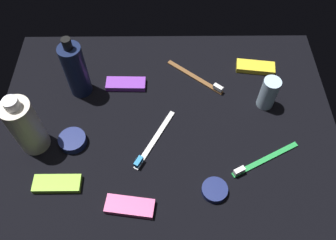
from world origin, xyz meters
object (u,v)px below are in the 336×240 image
object	(u,v)px
toothbrush_white	(154,142)
toothbrush_green	(263,161)
snack_bar_purple	(127,84)
lotion_bottle	(77,70)
bodywash_bottle	(27,126)
snack_bar_pink	(132,206)
cream_tin_right	(216,190)
snack_bar_yellow	(257,67)
cream_tin_left	(74,140)
snack_bar_lime	(59,184)
toothbrush_brown	(199,78)
deodorant_stick	(270,93)

from	to	relation	value
toothbrush_white	toothbrush_green	size ratio (longest dim) A/B	0.98
toothbrush_green	snack_bar_purple	distance (cm)	39.86
lotion_bottle	toothbrush_green	distance (cm)	49.77
lotion_bottle	toothbrush_white	distance (cm)	26.18
bodywash_bottle	snack_bar_pink	xyz separation A→B (cm)	(-23.26, 16.00, -7.00)
snack_bar_purple	cream_tin_right	xyz separation A→B (cm)	(-21.14, 30.04, 0.06)
snack_bar_yellow	cream_tin_left	xyz separation A→B (cm)	(46.95, 23.12, 0.27)
bodywash_bottle	cream_tin_right	size ratio (longest dim) A/B	2.99
toothbrush_green	cream_tin_right	bearing A→B (deg)	31.88
toothbrush_green	snack_bar_lime	world-z (taller)	toothbrush_green
toothbrush_white	snack_bar_lime	bearing A→B (deg)	26.73
snack_bar_pink	snack_bar_lime	size ratio (longest dim) A/B	1.00
lotion_bottle	toothbrush_brown	xyz separation A→B (cm)	(-30.96, -3.28, -7.25)
deodorant_stick	snack_bar_pink	world-z (taller)	deodorant_stick
bodywash_bottle	toothbrush_white	size ratio (longest dim) A/B	1.05
toothbrush_green	snack_bar_pink	bearing A→B (deg)	19.64
deodorant_stick	snack_bar_purple	size ratio (longest dim) A/B	0.86
snack_bar_yellow	cream_tin_right	size ratio (longest dim) A/B	1.82
lotion_bottle	snack_bar_pink	bearing A→B (deg)	114.13
lotion_bottle	snack_bar_purple	xyz separation A→B (cm)	(-11.61, -1.28, -7.11)
snack_bar_yellow	snack_bar_purple	distance (cm)	35.84
deodorant_stick	toothbrush_white	world-z (taller)	deodorant_stick
cream_tin_left	snack_bar_lime	bearing A→B (deg)	80.14
lotion_bottle	toothbrush_white	bearing A→B (deg)	139.13
bodywash_bottle	snack_bar_yellow	xyz separation A→B (cm)	(-55.80, -23.23, -7.00)
toothbrush_brown	snack_bar_lime	world-z (taller)	toothbrush_brown
snack_bar_pink	cream_tin_left	xyz separation A→B (cm)	(14.40, -16.11, 0.27)
deodorant_stick	toothbrush_white	distance (cm)	31.08
snack_bar_purple	cream_tin_right	size ratio (longest dim) A/B	1.82
lotion_bottle	snack_bar_pink	distance (cm)	36.03
bodywash_bottle	snack_bar_pink	size ratio (longest dim) A/B	1.65
deodorant_stick	snack_bar_lime	xyz separation A→B (cm)	(49.50, 21.98, -3.74)
bodywash_bottle	toothbrush_green	distance (cm)	53.81
lotion_bottle	cream_tin_right	bearing A→B (deg)	138.72
bodywash_bottle	snack_bar_purple	bearing A→B (deg)	-139.38
toothbrush_white	cream_tin_right	distance (cm)	18.42
snack_bar_lime	toothbrush_brown	bearing A→B (deg)	-137.05
toothbrush_green	snack_bar_yellow	distance (cm)	28.73
toothbrush_white	toothbrush_brown	bearing A→B (deg)	-121.15
deodorant_stick	lotion_bottle	bearing A→B (deg)	-5.99
snack_bar_pink	snack_bar_lime	bearing A→B (deg)	-9.92
toothbrush_green	cream_tin_left	distance (cm)	44.55
lotion_bottle	deodorant_stick	distance (cm)	48.03
bodywash_bottle	toothbrush_white	world-z (taller)	bodywash_bottle
lotion_bottle	snack_bar_lime	distance (cm)	27.96
snack_bar_purple	lotion_bottle	bearing A→B (deg)	7.54
toothbrush_brown	snack_bar_yellow	size ratio (longest dim) A/B	1.41
snack_bar_pink	snack_bar_purple	distance (cm)	33.64
toothbrush_brown	cream_tin_left	distance (cm)	36.51
snack_bar_purple	snack_bar_lime	bearing A→B (deg)	65.77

